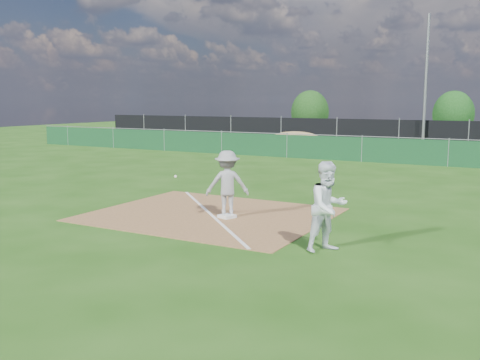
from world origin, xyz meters
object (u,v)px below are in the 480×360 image
object	(u,v)px
first_base	(227,216)
tree_left	(310,112)
play_at_first	(227,184)
light_pole	(426,83)
car_mid	(381,133)
tree_mid	(453,114)
runner	(328,207)
car_left	(326,130)

from	to	relation	value
first_base	tree_left	xyz separation A→B (m)	(-10.21, 31.55, 1.91)
play_at_first	tree_left	distance (m)	33.02
light_pole	car_mid	distance (m)	6.97
light_pole	car_mid	xyz separation A→B (m)	(-3.77, 4.84, -3.30)
tree_left	tree_mid	world-z (taller)	tree_left
light_pole	runner	size ratio (longest dim) A/B	4.40
light_pole	tree_mid	bearing A→B (deg)	89.34
light_pole	first_base	bearing A→B (deg)	-92.34
tree_left	play_at_first	bearing A→B (deg)	-72.12
runner	tree_mid	bearing A→B (deg)	35.60
car_mid	car_left	bearing A→B (deg)	122.58
play_at_first	car_left	bearing A→B (deg)	104.40
light_pole	tree_left	size ratio (longest dim) A/B	2.10
light_pole	first_base	size ratio (longest dim) A/B	22.12
light_pole	car_left	xyz separation A→B (m)	(-7.62, 4.18, -3.22)
car_mid	play_at_first	bearing A→B (deg)	-151.10
car_left	light_pole	bearing A→B (deg)	-137.06
play_at_first	runner	world-z (taller)	runner
play_at_first	tree_left	bearing A→B (deg)	107.88
light_pole	tree_mid	world-z (taller)	light_pole
car_left	first_base	bearing A→B (deg)	176.18
light_pole	tree_left	bearing A→B (deg)	138.88
light_pole	car_left	distance (m)	9.27
play_at_first	car_mid	size ratio (longest dim) A/B	0.55
car_left	car_mid	bearing A→B (deg)	-98.59
runner	car_left	bearing A→B (deg)	51.84
light_pole	play_at_first	distance (m)	21.96
light_pole	tree_mid	xyz separation A→B (m)	(0.14, 11.79, -2.08)
first_base	runner	size ratio (longest dim) A/B	0.20
play_at_first	car_left	distance (m)	26.74
runner	tree_mid	world-z (taller)	tree_mid
first_base	tree_mid	distance (m)	33.71
runner	car_left	xyz separation A→B (m)	(-10.00, 27.65, -0.13)
runner	car_left	size ratio (longest dim) A/B	0.40
play_at_first	car_left	world-z (taller)	play_at_first
tree_left	tree_mid	distance (m)	11.43
car_mid	tree_mid	bearing A→B (deg)	-6.48
tree_mid	runner	bearing A→B (deg)	-86.36
car_left	tree_left	bearing A→B (deg)	13.99
light_pole	first_base	distance (m)	22.23
first_base	car_mid	size ratio (longest dim) A/B	0.09
tree_left	tree_mid	xyz separation A→B (m)	(11.24, 2.10, -0.04)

